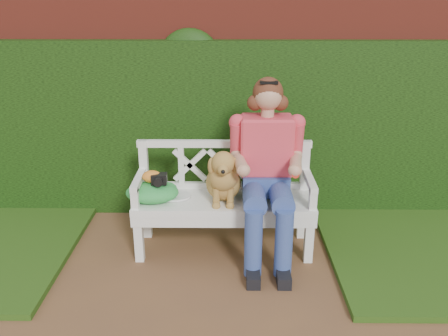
{
  "coord_description": "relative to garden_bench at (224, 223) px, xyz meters",
  "views": [
    {
      "loc": [
        0.25,
        -2.75,
        2.12
      ],
      "look_at": [
        0.21,
        0.9,
        0.75
      ],
      "focal_mm": 38.0,
      "sensor_mm": 36.0,
      "label": 1
    }
  ],
  "objects": [
    {
      "name": "seated_woman",
      "position": [
        0.35,
        -0.02,
        0.51
      ],
      "size": [
        0.79,
        0.96,
        1.51
      ],
      "primitive_type": null,
      "rotation": [
        0.0,
        0.0,
        -0.19
      ],
      "color": "red",
      "rests_on": "ground"
    },
    {
      "name": "dog",
      "position": [
        -0.0,
        -0.05,
        0.48
      ],
      "size": [
        0.46,
        0.52,
        0.47
      ],
      "primitive_type": null,
      "rotation": [
        0.0,
        0.0,
        -0.41
      ],
      "color": "#9B6132",
      "rests_on": "garden_bench"
    },
    {
      "name": "brick_wall",
      "position": [
        -0.21,
        1.0,
        0.86
      ],
      "size": [
        10.0,
        0.3,
        2.2
      ],
      "primitive_type": "cube",
      "color": "maroon",
      "rests_on": "ground"
    },
    {
      "name": "garden_bench",
      "position": [
        0.0,
        0.0,
        0.0
      ],
      "size": [
        1.59,
        0.63,
        0.48
      ],
      "primitive_type": null,
      "rotation": [
        0.0,
        0.0,
        -0.02
      ],
      "color": "white",
      "rests_on": "ground"
    },
    {
      "name": "baseball_glove",
      "position": [
        -0.6,
        -0.02,
        0.44
      ],
      "size": [
        0.19,
        0.16,
        0.1
      ],
      "primitive_type": "ellipsoid",
      "rotation": [
        0.0,
        0.0,
        -0.25
      ],
      "color": "orange",
      "rests_on": "green_bag"
    },
    {
      "name": "ivy_hedge",
      "position": [
        -0.21,
        0.78,
        0.61
      ],
      "size": [
        10.0,
        0.18,
        1.7
      ],
      "primitive_type": "cube",
      "color": "#285C14",
      "rests_on": "ground"
    },
    {
      "name": "tennis_racket",
      "position": [
        -0.45,
        0.01,
        0.25
      ],
      "size": [
        0.54,
        0.24,
        0.03
      ],
      "primitive_type": null,
      "rotation": [
        0.0,
        0.0,
        -0.03
      ],
      "color": "white",
      "rests_on": "garden_bench"
    },
    {
      "name": "camera_item",
      "position": [
        -0.53,
        -0.05,
        0.43
      ],
      "size": [
        0.13,
        0.1,
        0.08
      ],
      "primitive_type": "cube",
      "rotation": [
        0.0,
        0.0,
        0.05
      ],
      "color": "black",
      "rests_on": "green_bag"
    },
    {
      "name": "green_bag",
      "position": [
        -0.6,
        -0.05,
        0.31
      ],
      "size": [
        0.53,
        0.47,
        0.15
      ],
      "primitive_type": null,
      "rotation": [
        0.0,
        0.0,
        0.37
      ],
      "color": "#116F21",
      "rests_on": "garden_bench"
    },
    {
      "name": "ground",
      "position": [
        -0.21,
        -0.9,
        -0.24
      ],
      "size": [
        60.0,
        60.0,
        0.0
      ],
      "primitive_type": "plane",
      "color": "brown"
    }
  ]
}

